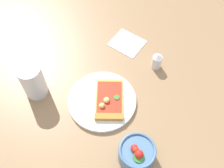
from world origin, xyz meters
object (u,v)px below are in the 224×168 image
at_px(plate, 102,101).
at_px(paper_napkin, 127,43).
at_px(pizza_slice_main, 109,102).
at_px(pepper_shaker, 157,61).
at_px(salad_bowl, 137,153).
at_px(soda_glass, 33,82).

relative_size(plate, paper_napkin, 1.91).
height_order(pizza_slice_main, pepper_shaker, pepper_shaker).
bearing_deg(plate, salad_bowl, -11.39).
distance_m(plate, pizza_slice_main, 0.03).
relative_size(salad_bowl, pepper_shaker, 1.63).
distance_m(pizza_slice_main, pepper_shaker, 0.23).
xyz_separation_m(salad_bowl, paper_napkin, (-0.35, 0.28, -0.03)).
xyz_separation_m(pizza_slice_main, salad_bowl, (0.19, -0.05, 0.01)).
height_order(salad_bowl, soda_glass, soda_glass).
bearing_deg(salad_bowl, pizza_slice_main, 164.51).
bearing_deg(pizza_slice_main, soda_glass, -142.28).
xyz_separation_m(plate, pizza_slice_main, (0.02, 0.01, 0.01)).
bearing_deg(paper_napkin, soda_glass, -95.46).
relative_size(pizza_slice_main, soda_glass, 1.34).
height_order(paper_napkin, pepper_shaker, pepper_shaker).
distance_m(paper_napkin, pepper_shaker, 0.15).
xyz_separation_m(soda_glass, paper_napkin, (0.04, 0.38, -0.06)).
xyz_separation_m(plate, paper_napkin, (-0.14, 0.24, -0.01)).
bearing_deg(pizza_slice_main, salad_bowl, -15.49).
xyz_separation_m(plate, soda_glass, (-0.18, -0.15, 0.05)).
bearing_deg(soda_glass, paper_napkin, 84.54).
relative_size(paper_napkin, pepper_shaker, 1.80).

